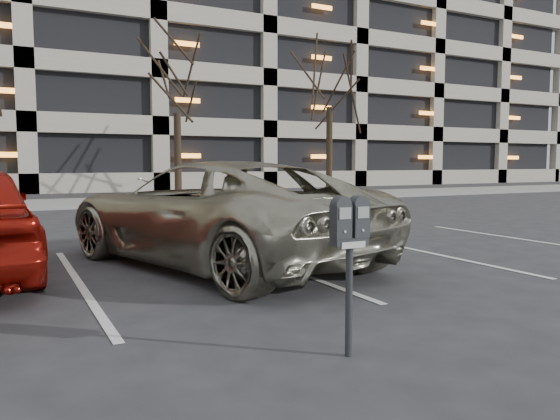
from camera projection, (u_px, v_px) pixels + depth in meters
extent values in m
plane|color=#28282B|center=(255.00, 315.00, 5.52)|extent=(140.00, 140.00, 0.00)
cube|color=gray|center=(71.00, 203.00, 19.69)|extent=(80.00, 4.00, 0.12)
cube|color=silver|center=(79.00, 283.00, 6.92)|extent=(0.10, 5.20, 0.00)
cube|color=silver|center=(276.00, 264.00, 8.20)|extent=(0.10, 5.20, 0.00)
cube|color=silver|center=(420.00, 251.00, 9.47)|extent=(0.10, 5.20, 0.00)
cube|color=silver|center=(529.00, 240.00, 10.74)|extent=(0.10, 5.20, 0.00)
cube|color=black|center=(211.00, 61.00, 40.33)|extent=(49.92, 19.20, 18.00)
cylinder|color=black|center=(178.00, 158.00, 21.37)|extent=(0.28, 0.28, 3.45)
cylinder|color=black|center=(329.00, 152.00, 24.53)|extent=(0.28, 0.28, 4.00)
cylinder|color=black|center=(349.00, 300.00, 4.30)|extent=(0.06, 0.06, 0.90)
cube|color=black|center=(350.00, 242.00, 4.26)|extent=(0.30, 0.10, 0.06)
cube|color=silver|center=(354.00, 245.00, 4.21)|extent=(0.22, 0.01, 0.05)
cube|color=gray|center=(345.00, 213.00, 4.15)|extent=(0.11, 0.01, 0.09)
cube|color=gray|center=(364.00, 212.00, 4.23)|extent=(0.11, 0.01, 0.09)
imported|color=#A9A68F|center=(216.00, 213.00, 8.24)|extent=(4.08, 6.12, 1.56)
cube|color=orange|center=(216.00, 160.00, 7.14)|extent=(0.10, 0.20, 0.01)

